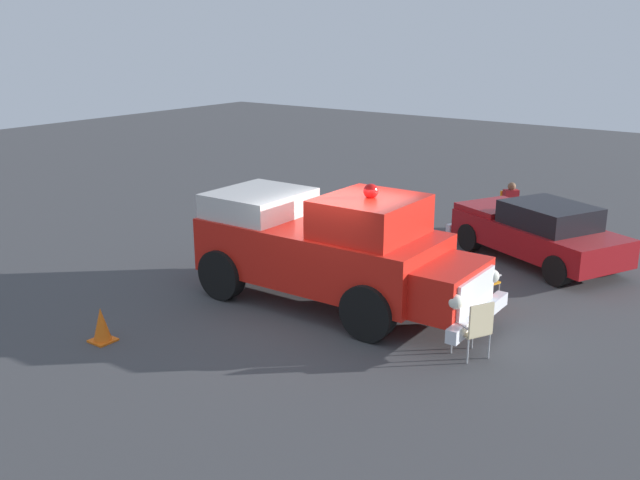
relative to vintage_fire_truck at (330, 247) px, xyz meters
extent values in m
plane|color=#424244|center=(-0.24, 0.28, -1.20)|extent=(60.00, 60.00, 0.00)
cylinder|color=black|center=(-1.49, -1.03, -0.68)|extent=(1.05, 0.34, 1.04)
cylinder|color=black|center=(-1.54, 0.97, -0.68)|extent=(1.05, 0.34, 1.04)
cylinder|color=black|center=(2.00, -0.96, -0.68)|extent=(1.05, 0.34, 1.04)
cylinder|color=black|center=(1.96, 1.04, -0.68)|extent=(1.05, 0.34, 1.04)
cube|color=red|center=(0.23, 0.00, -0.15)|extent=(4.94, 2.20, 1.10)
cube|color=red|center=(-2.62, -0.06, -0.28)|extent=(0.94, 1.78, 0.84)
cube|color=red|center=(-0.92, -0.02, 0.75)|extent=(1.74, 1.94, 0.76)
cube|color=silver|center=(1.78, 0.04, 0.60)|extent=(1.74, 2.00, 0.60)
cube|color=silver|center=(-3.07, -0.06, -0.28)|extent=(0.15, 1.44, 0.64)
cube|color=silver|center=(-3.17, -0.07, -0.70)|extent=(0.25, 2.24, 0.24)
sphere|color=white|center=(-3.05, -0.84, -0.20)|extent=(0.27, 0.27, 0.26)
sphere|color=white|center=(-3.08, 0.72, -0.20)|extent=(0.27, 0.27, 0.26)
sphere|color=red|center=(-0.92, -0.02, 1.25)|extent=(0.29, 0.29, 0.28)
cylinder|color=black|center=(-0.68, -5.05, -0.86)|extent=(0.73, 0.53, 0.68)
cylinder|color=black|center=(-1.38, -6.54, -0.86)|extent=(0.73, 0.53, 0.68)
cylinder|color=black|center=(-3.30, -3.82, -0.86)|extent=(0.73, 0.53, 0.68)
cylinder|color=black|center=(-4.00, -5.30, -0.86)|extent=(0.73, 0.53, 0.68)
cube|color=maroon|center=(-2.34, -5.18, -0.58)|extent=(4.57, 3.42, 0.64)
cube|color=maroon|center=(-1.03, -5.79, -0.22)|extent=(1.97, 2.08, 0.20)
cube|color=black|center=(-2.61, -5.05, -0.02)|extent=(2.38, 2.22, 0.56)
cube|color=silver|center=(-0.37, -6.11, -0.80)|extent=(0.95, 1.79, 0.20)
cylinder|color=#B7BABF|center=(-1.02, -7.58, -0.98)|extent=(0.04, 0.04, 0.44)
cylinder|color=#B7BABF|center=(-0.70, -7.27, -0.98)|extent=(0.04, 0.04, 0.44)
cylinder|color=#B7BABF|center=(-0.71, -7.89, -0.98)|extent=(0.04, 0.04, 0.44)
cylinder|color=#B7BABF|center=(-0.40, -7.58, -0.98)|extent=(0.04, 0.04, 0.44)
cube|color=orange|center=(-0.71, -7.58, -0.74)|extent=(0.68, 0.68, 0.04)
cube|color=orange|center=(-0.54, -7.75, -0.46)|extent=(0.37, 0.37, 0.56)
cube|color=#B7BABF|center=(-0.88, -7.75, -0.58)|extent=(0.33, 0.34, 0.03)
cube|color=#B7BABF|center=(-0.54, -7.41, -0.58)|extent=(0.33, 0.34, 0.03)
cylinder|color=#B7BABF|center=(-2.99, 0.59, -0.98)|extent=(0.04, 0.04, 0.44)
cylinder|color=#B7BABF|center=(-3.20, 0.20, -0.98)|extent=(0.04, 0.04, 0.44)
cylinder|color=#B7BABF|center=(-3.39, 0.79, -0.98)|extent=(0.04, 0.04, 0.44)
cylinder|color=#B7BABF|center=(-3.59, 0.40, -0.98)|extent=(0.04, 0.04, 0.44)
cube|color=beige|center=(-3.29, 0.49, -0.74)|extent=(0.65, 0.65, 0.04)
cube|color=beige|center=(-3.50, 0.60, -0.46)|extent=(0.25, 0.45, 0.56)
cube|color=#B7BABF|center=(-3.18, 0.71, -0.58)|extent=(0.41, 0.23, 0.03)
cube|color=#B7BABF|center=(-3.40, 0.28, -0.58)|extent=(0.41, 0.23, 0.03)
cylinder|color=#B7BABF|center=(-2.30, -2.18, -0.98)|extent=(0.04, 0.04, 0.44)
cylinder|color=#B7BABF|center=(-2.72, -2.05, -0.98)|extent=(0.04, 0.04, 0.44)
cylinder|color=#B7BABF|center=(-2.17, -1.76, -0.98)|extent=(0.04, 0.04, 0.44)
cylinder|color=#B7BABF|center=(-2.59, -1.63, -0.98)|extent=(0.04, 0.04, 0.44)
cube|color=orange|center=(-2.45, -1.90, -0.74)|extent=(0.60, 0.60, 0.04)
cube|color=orange|center=(-2.37, -1.67, -0.46)|extent=(0.47, 0.18, 0.56)
cube|color=#B7BABF|center=(-2.22, -1.98, -0.58)|extent=(0.17, 0.43, 0.03)
cube|color=#B7BABF|center=(-2.67, -1.83, -0.58)|extent=(0.17, 0.43, 0.03)
cylinder|color=#383842|center=(-0.97, -7.46, -0.97)|extent=(0.18, 0.18, 0.45)
cylinder|color=#383842|center=(-0.82, -7.32, -0.97)|extent=(0.18, 0.18, 0.45)
cube|color=#383842|center=(-0.85, -7.57, -0.69)|extent=(0.42, 0.42, 0.13)
cube|color=#383842|center=(-0.71, -7.43, -0.69)|extent=(0.42, 0.42, 0.13)
cube|color=maroon|center=(-0.64, -7.64, -0.39)|extent=(0.44, 0.44, 0.54)
sphere|color=brown|center=(-0.66, -7.63, -0.02)|extent=(0.31, 0.31, 0.22)
cube|color=orange|center=(2.19, 3.84, -1.18)|extent=(0.40, 0.40, 0.04)
cone|color=orange|center=(2.19, 3.84, -0.86)|extent=(0.32, 0.32, 0.60)
camera|label=1|loc=(-7.82, 10.86, 4.13)|focal=39.98mm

